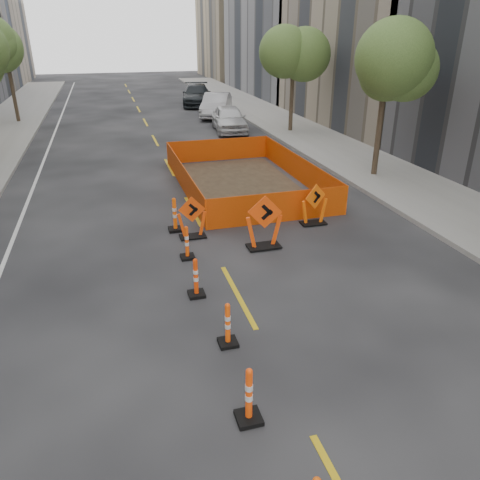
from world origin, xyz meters
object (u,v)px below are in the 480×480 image
object	(u,v)px
channelizer_6	(175,214)
chevron_sign_left	(192,217)
chevron_sign_center	(264,222)
parked_car_mid	(216,105)
parked_car_far	(197,95)
channelizer_5	(187,242)
channelizer_3	(228,324)
channelizer_4	(196,277)
chevron_sign_right	(314,204)
channelizer_2	(249,395)
parked_car_near	(229,119)

from	to	relation	value
channelizer_6	chevron_sign_left	size ratio (longest dim) A/B	0.82
chevron_sign_left	chevron_sign_center	xyz separation A→B (m)	(1.89, -1.30, 0.15)
chevron_sign_center	parked_car_mid	bearing A→B (deg)	96.13
parked_car_mid	parked_car_far	size ratio (longest dim) A/B	0.87
channelizer_5	channelizer_6	bearing A→B (deg)	90.74
chevron_sign_center	channelizer_6	bearing A→B (deg)	154.99
channelizer_3	parked_car_far	size ratio (longest dim) A/B	0.17
channelizer_3	channelizer_5	distance (m)	4.15
channelizer_5	chevron_sign_center	size ratio (longest dim) A/B	0.60
channelizer_5	parked_car_far	bearing A→B (deg)	78.48
parked_car_far	channelizer_4	bearing A→B (deg)	-90.71
channelizer_3	chevron_sign_right	size ratio (longest dim) A/B	0.70
chevron_sign_center	chevron_sign_right	world-z (taller)	chevron_sign_center
channelizer_2	parked_car_far	world-z (taller)	parked_car_far
parked_car_far	channelizer_2	bearing A→B (deg)	-89.29
channelizer_4	channelizer_3	bearing A→B (deg)	-82.96
channelizer_5	parked_car_mid	size ratio (longest dim) A/B	0.19
parked_car_mid	parked_car_near	bearing A→B (deg)	-73.73
chevron_sign_right	channelizer_5	bearing A→B (deg)	177.90
channelizer_5	parked_car_far	world-z (taller)	parked_car_far
channelizer_2	chevron_sign_left	world-z (taller)	chevron_sign_left
channelizer_2	parked_car_far	bearing A→B (deg)	80.40
parked_car_mid	parked_car_far	bearing A→B (deg)	113.77
channelizer_4	channelizer_6	distance (m)	4.15
chevron_sign_center	parked_car_near	distance (m)	17.32
channelizer_2	parked_car_mid	xyz separation A→B (m)	(6.16, 28.73, 0.30)
channelizer_3	chevron_sign_right	world-z (taller)	chevron_sign_right
chevron_sign_center	parked_car_near	xyz separation A→B (m)	(3.35, 16.99, -0.03)
channelizer_3	parked_car_near	xyz separation A→B (m)	(5.53, 21.21, 0.30)
channelizer_2	channelizer_6	bearing A→B (deg)	89.75
parked_car_near	chevron_sign_left	bearing A→B (deg)	-102.58
channelizer_5	chevron_sign_right	xyz separation A→B (m)	(4.46, 1.37, 0.21)
chevron_sign_left	parked_car_near	xyz separation A→B (m)	(5.24, 15.69, 0.12)
channelizer_6	chevron_sign_left	xyz separation A→B (m)	(0.43, -0.70, 0.12)
chevron_sign_right	parked_car_mid	distance (m)	21.20
channelizer_6	parked_car_far	size ratio (longest dim) A/B	0.19
channelizer_2	channelizer_4	size ratio (longest dim) A/B	1.06
chevron_sign_center	parked_car_mid	xyz separation A→B (m)	(3.81, 22.43, 0.01)
channelizer_5	parked_car_mid	xyz separation A→B (m)	(6.10, 22.51, 0.34)
channelizer_5	channelizer_6	world-z (taller)	channelizer_6
chevron_sign_center	parked_car_near	size ratio (longest dim) A/B	0.35
chevron_sign_right	parked_car_near	size ratio (longest dim) A/B	0.30
channelizer_4	parked_car_far	xyz separation A→B (m)	(5.95, 30.59, 0.33)
channelizer_3	channelizer_2	bearing A→B (deg)	-94.89
chevron_sign_left	parked_car_near	bearing A→B (deg)	75.67
channelizer_3	chevron_sign_left	distance (m)	5.54
channelizer_5	parked_car_near	world-z (taller)	parked_car_near
channelizer_6	parked_car_mid	bearing A→B (deg)	73.31
channelizer_4	channelizer_2	bearing A→B (deg)	-88.91
channelizer_3	parked_car_far	bearing A→B (deg)	80.10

